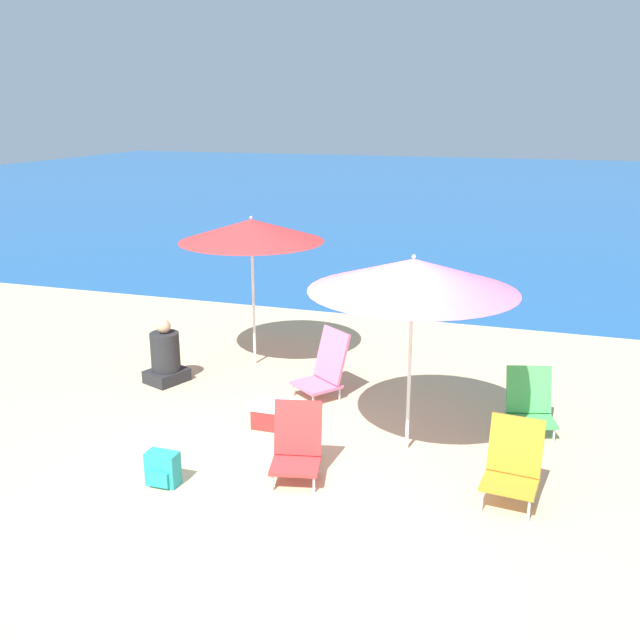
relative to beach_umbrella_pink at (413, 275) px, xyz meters
name	(u,v)px	position (x,y,z in m)	size (l,w,h in m)	color
ground_plane	(301,487)	(-0.78, -1.06, -1.83)	(60.00, 60.00, 0.00)	#D1BA89
sea_water	(504,190)	(-0.78, 24.60, -1.83)	(60.00, 40.00, 0.01)	#1E5699
beach_umbrella_pink	(413,275)	(0.00, 0.00, 0.00)	(2.04, 2.04, 2.03)	white
beach_umbrella_red	(251,230)	(-2.48, 1.87, 0.00)	(1.90, 1.90, 2.02)	white
beach_chair_red	(297,445)	(-0.88, -0.87, -1.51)	(0.55, 0.58, 0.71)	silver
beach_chair_green	(530,403)	(1.16, 0.85, -1.52)	(0.59, 0.60, 0.69)	silver
beach_chair_pink	(325,368)	(-1.23, 1.09, -1.47)	(0.73, 0.74, 0.81)	silver
beach_chair_orange	(513,463)	(1.08, -0.70, -1.46)	(0.51, 0.53, 0.76)	silver
person_seated_near	(166,358)	(-3.28, 0.89, -1.50)	(0.55, 0.59, 0.83)	#262628
backpack_teal	(163,469)	(-2.01, -1.41, -1.67)	(0.30, 0.20, 0.32)	teal
cooler_box	(278,415)	(-1.45, 0.09, -1.69)	(0.52, 0.35, 0.28)	#B72828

